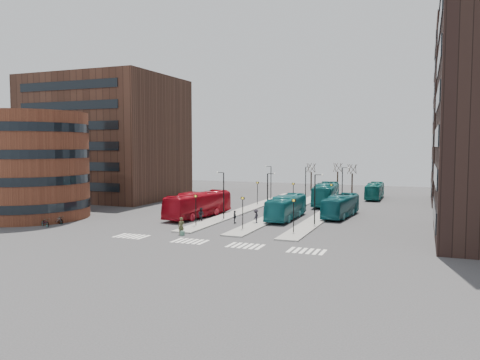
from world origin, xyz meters
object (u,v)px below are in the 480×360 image
at_px(suitcase, 182,233).
at_px(teal_bus_b, 326,194).
at_px(traveller, 181,226).
at_px(teal_bus_a, 286,207).
at_px(teal_bus_d, 375,191).
at_px(commuter_b, 235,217).
at_px(teal_bus_c, 341,206).
at_px(bicycle_far, 59,220).
at_px(commuter_c, 256,216).
at_px(bicycle_mid, 57,221).
at_px(bicycle_near, 45,223).
at_px(red_bus, 198,205).
at_px(commuter_a, 201,215).

xyz_separation_m(suitcase, teal_bus_b, (9.14, 31.67, 1.55)).
bearing_deg(traveller, teal_bus_a, 55.64).
bearing_deg(teal_bus_d, commuter_b, -111.55).
height_order(teal_bus_c, bicycle_far, teal_bus_c).
xyz_separation_m(suitcase, bicycle_far, (-17.84, 1.16, 0.22)).
distance_m(suitcase, teal_bus_c, 23.94).
relative_size(commuter_c, bicycle_far, 1.01).
xyz_separation_m(commuter_b, bicycle_mid, (-20.00, -8.77, -0.34)).
bearing_deg(teal_bus_b, bicycle_near, -133.89).
xyz_separation_m(commuter_b, bicycle_near, (-20.00, -10.71, -0.30)).
xyz_separation_m(teal_bus_d, commuter_c, (-10.89, -33.54, -0.57)).
distance_m(commuter_b, bicycle_mid, 21.85).
bearing_deg(teal_bus_a, traveller, -116.57).
bearing_deg(suitcase, bicycle_far, -160.82).
height_order(teal_bus_a, teal_bus_c, teal_bus_a).
xyz_separation_m(traveller, bicycle_near, (-17.53, -1.49, -0.45)).
xyz_separation_m(teal_bus_a, bicycle_mid, (-25.04, -14.41, -1.10)).
relative_size(suitcase, bicycle_far, 0.28).
xyz_separation_m(teal_bus_b, bicycle_far, (-26.98, -30.52, -1.33)).
distance_m(teal_bus_b, teal_bus_d, 13.71).
height_order(red_bus, traveller, red_bus).
distance_m(teal_bus_b, bicycle_near, 42.51).
distance_m(suitcase, bicycle_near, 17.88).
bearing_deg(commuter_c, bicycle_far, -69.34).
height_order(commuter_a, commuter_b, commuter_a).
height_order(bicycle_near, bicycle_far, bicycle_near).
bearing_deg(commuter_c, teal_bus_c, 135.83).
xyz_separation_m(traveller, bicycle_far, (-17.53, 0.81, -0.48)).
xyz_separation_m(teal_bus_a, traveller, (-7.51, -14.86, -0.61)).
bearing_deg(bicycle_near, commuter_c, -41.78).
height_order(commuter_a, bicycle_mid, commuter_a).
xyz_separation_m(teal_bus_a, bicycle_far, (-25.04, -14.04, -1.09)).
bearing_deg(teal_bus_b, teal_bus_c, -74.26).
bearing_deg(teal_bus_d, commuter_c, -108.06).
relative_size(teal_bus_a, teal_bus_c, 1.04).
relative_size(bicycle_mid, bicycle_far, 0.85).
relative_size(traveller, bicycle_near, 1.01).
relative_size(teal_bus_d, bicycle_far, 5.94).
bearing_deg(teal_bus_a, red_bus, -165.91).
distance_m(suitcase, bicycle_mid, 17.86).
relative_size(commuter_a, commuter_b, 1.15).
bearing_deg(teal_bus_d, teal_bus_a, -106.50).
distance_m(commuter_b, bicycle_far, 21.70).
height_order(red_bus, teal_bus_c, red_bus).
bearing_deg(bicycle_near, commuter_b, -40.34).
relative_size(teal_bus_d, commuter_b, 6.68).
height_order(red_bus, bicycle_far, red_bus).
xyz_separation_m(red_bus, teal_bus_a, (11.49, 2.83, -0.16)).
relative_size(teal_bus_b, bicycle_mid, 8.56).
height_order(bicycle_mid, bicycle_far, bicycle_far).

